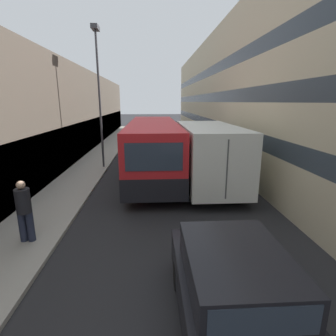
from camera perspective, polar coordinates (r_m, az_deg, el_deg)
The scene contains 10 objects.
ground_plane at distance 13.74m, azimuth -0.49°, elevation -2.58°, with size 150.00×150.00×0.00m, color #232326.
sidewalk_left at distance 14.24m, azimuth -19.13°, elevation -2.53°, with size 2.28×60.00×0.12m.
building_left_shopfront at distance 14.53m, azimuth -28.69°, elevation 8.40°, with size 2.40×60.00×6.45m.
building_right_apartment at distance 14.38m, azimuth 21.26°, elevation 15.59°, with size 2.40×60.00×9.14m.
car_hatchback at distance 5.07m, azimuth 14.52°, elevation -25.28°, with size 1.89×4.19×1.57m.
bus at distance 14.34m, azimuth -3.22°, elevation 4.52°, with size 2.50×10.50×2.92m.
box_truck at distance 13.25m, azimuth 7.89°, elevation 3.74°, with size 2.40×8.59×2.92m.
panel_van at distance 27.68m, azimuth -5.55°, elevation 8.21°, with size 1.91×4.40×1.97m.
pedestrian at distance 8.37m, azimuth -28.83°, elevation -7.89°, with size 0.42×0.40×1.78m.
street_lamp at distance 16.09m, azimuth -14.98°, elevation 19.03°, with size 0.36×0.80×7.86m.
Camera 1 is at (-0.67, 1.87, 3.97)m, focal length 28.00 mm.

